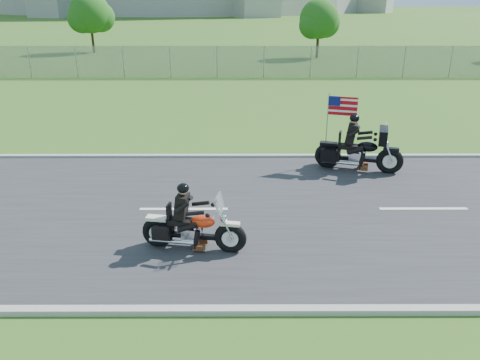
{
  "coord_description": "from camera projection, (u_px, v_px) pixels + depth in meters",
  "views": [
    {
      "loc": [
        -0.62,
        -10.58,
        5.03
      ],
      "look_at": [
        -0.59,
        0.0,
        0.82
      ],
      "focal_mm": 35.0,
      "sensor_mm": 36.0,
      "label": 1
    }
  ],
  "objects": [
    {
      "name": "ground",
      "position": [
        264.0,
        210.0,
        11.69
      ],
      "size": [
        420.0,
        420.0,
        0.0
      ],
      "primitive_type": "plane",
      "color": "#2E541A",
      "rests_on": "ground"
    },
    {
      "name": "road",
      "position": [
        264.0,
        210.0,
        11.68
      ],
      "size": [
        120.0,
        8.0,
        0.04
      ],
      "primitive_type": "cube",
      "color": "#28282B",
      "rests_on": "ground"
    },
    {
      "name": "curb_north",
      "position": [
        258.0,
        156.0,
        15.43
      ],
      "size": [
        120.0,
        0.18,
        0.12
      ],
      "primitive_type": "cube",
      "color": "#9E9B93",
      "rests_on": "ground"
    },
    {
      "name": "curb_south",
      "position": [
        276.0,
        311.0,
        7.91
      ],
      "size": [
        120.0,
        0.18,
        0.12
      ],
      "primitive_type": "cube",
      "color": "#9E9B93",
      "rests_on": "ground"
    },
    {
      "name": "fence",
      "position": [
        170.0,
        62.0,
        29.89
      ],
      "size": [
        60.0,
        0.03,
        2.0
      ],
      "primitive_type": "cube",
      "color": "gray",
      "rests_on": "ground"
    },
    {
      "name": "tree_fence_near",
      "position": [
        319.0,
        21.0,
        38.51
      ],
      "size": [
        3.52,
        3.28,
        4.75
      ],
      "color": "#382316",
      "rests_on": "ground"
    },
    {
      "name": "tree_fence_mid",
      "position": [
        91.0,
        15.0,
        42.05
      ],
      "size": [
        3.96,
        3.69,
        5.3
      ],
      "color": "#382316",
      "rests_on": "ground"
    },
    {
      "name": "motorcycle_lead",
      "position": [
        192.0,
        229.0,
        9.72
      ],
      "size": [
        2.24,
        0.77,
        1.51
      ],
      "rotation": [
        0.0,
        0.0,
        -0.16
      ],
      "color": "black",
      "rests_on": "ground"
    },
    {
      "name": "motorcycle_follow",
      "position": [
        358.0,
        152.0,
        14.09
      ],
      "size": [
        2.58,
        1.2,
        2.2
      ],
      "rotation": [
        0.0,
        0.0,
        -0.28
      ],
      "color": "black",
      "rests_on": "ground"
    }
  ]
}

